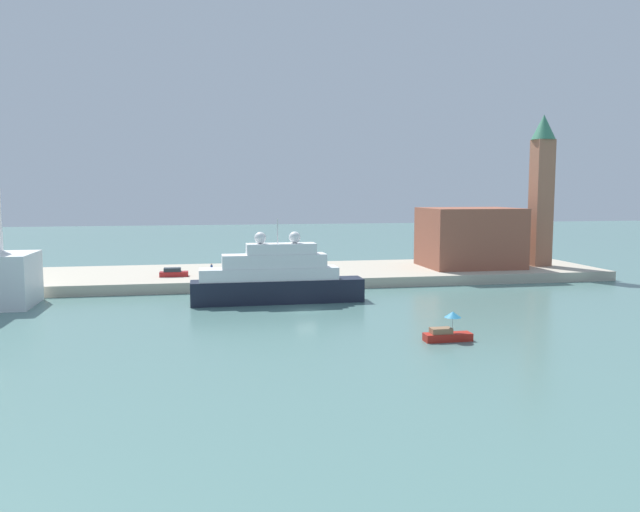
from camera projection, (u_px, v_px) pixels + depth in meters
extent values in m
plane|color=slate|center=(306.00, 311.00, 77.90)|extent=(400.00, 400.00, 0.00)
cube|color=#B7AD99|center=(279.00, 275.00, 105.02)|extent=(110.00, 23.67, 1.60)
cube|color=black|center=(278.00, 291.00, 83.49)|extent=(23.07, 3.90, 3.12)
cube|color=white|center=(269.00, 274.00, 83.03)|extent=(18.46, 3.59, 1.64)
cube|color=white|center=(274.00, 261.00, 82.98)|extent=(13.84, 3.28, 1.81)
cube|color=white|center=(281.00, 249.00, 82.98)|extent=(9.23, 2.97, 1.43)
cylinder|color=silver|center=(277.00, 231.00, 82.64)|extent=(0.16, 0.16, 3.32)
sphere|color=white|center=(295.00, 237.00, 83.16)|extent=(1.56, 1.56, 1.56)
sphere|color=white|center=(260.00, 238.00, 82.31)|extent=(1.56, 1.56, 1.56)
cube|color=#B22319|center=(448.00, 337.00, 62.28)|extent=(4.83, 1.52, 0.79)
cube|color=#8C6647|center=(441.00, 331.00, 62.07)|extent=(2.13, 1.21, 0.57)
cylinder|color=#B2B2B2|center=(452.00, 325.00, 62.24)|extent=(0.06, 0.06, 1.59)
cone|color=teal|center=(453.00, 314.00, 62.13)|extent=(1.68, 1.68, 0.59)
cube|color=#93513D|center=(470.00, 237.00, 109.43)|extent=(16.12, 12.72, 10.37)
cube|color=#9E664C|center=(541.00, 203.00, 110.39)|extent=(3.22, 3.22, 22.32)
cone|color=#387A5B|center=(544.00, 127.00, 108.98)|extent=(4.19, 4.19, 4.35)
cube|color=#B21E1E|center=(174.00, 274.00, 97.40)|extent=(4.39, 1.73, 0.76)
cube|color=#262D33|center=(172.00, 270.00, 97.29)|extent=(2.63, 1.55, 0.60)
cylinder|color=#334C8C|center=(212.00, 269.00, 100.52)|extent=(0.36, 0.36, 1.42)
sphere|color=tan|center=(212.00, 264.00, 100.44)|extent=(0.24, 0.24, 0.24)
cylinder|color=black|center=(301.00, 276.00, 94.73)|extent=(0.48, 0.48, 0.84)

